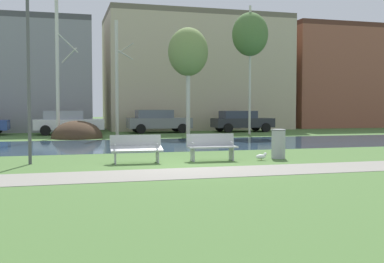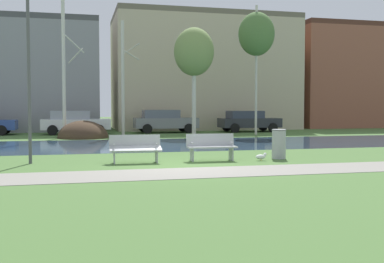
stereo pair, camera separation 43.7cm
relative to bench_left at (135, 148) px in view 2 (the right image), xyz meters
The scene contains 19 objects.
ground_plane 9.17m from the bench_left, 82.28° to the left, with size 120.00×120.00×0.00m, color #476B33.
paved_path_strip 2.91m from the bench_left, 64.61° to the right, with size 60.00×2.01×0.01m, color gray.
river_band 7.07m from the bench_left, 79.95° to the left, with size 80.00×7.52×0.01m, color #2D475B.
soil_mound 12.75m from the bench_left, 96.64° to the left, with size 2.85×3.28×1.96m, color #423021.
bench_left is the anchor object (origin of this frame).
bench_right 2.47m from the bench_left, ahead, with size 1.62×0.61×0.87m.
trash_bin 4.85m from the bench_left, ahead, with size 0.49×0.49×0.99m.
seagull 4.08m from the bench_left, ahead, with size 0.41×0.15×0.25m.
streetlamp 4.74m from the bench_left, 169.74° to the left, with size 0.32×0.32×6.03m.
birch_left 13.62m from the bench_left, 100.81° to the left, with size 1.25×2.20×8.05m.
birch_center_left 14.03m from the bench_left, 86.17° to the left, with size 1.12×2.00×6.89m.
birch_center 14.83m from the bench_left, 68.59° to the left, with size 2.44×2.44×6.56m.
birch_center_right 17.13m from the bench_left, 55.10° to the left, with size 2.27×2.27×8.12m.
parked_sedan_second_white 16.41m from the bench_left, 96.88° to the left, with size 4.31×2.02×1.51m.
parked_hatch_third_grey 17.25m from the bench_left, 76.67° to the left, with size 4.27×2.10×1.55m.
parked_wagon_fourth_dark 19.20m from the bench_left, 58.89° to the left, with size 4.23×2.01×1.48m.
building_grey_warehouse 23.02m from the bench_left, 105.56° to the left, with size 11.70×6.25×8.13m.
building_beige_block 24.24m from the bench_left, 69.98° to the left, with size 14.30×7.72×9.02m.
building_brick_low 32.67m from the bench_left, 46.47° to the left, with size 12.30×8.56×8.80m.
Camera 2 is at (-2.94, -13.52, 1.74)m, focal length 43.51 mm.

